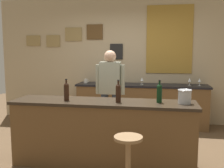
# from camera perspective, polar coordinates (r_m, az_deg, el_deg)

# --- Properties ---
(ground_plane) EXTENTS (10.00, 10.00, 0.00)m
(ground_plane) POSITION_cam_1_polar(r_m,az_deg,el_deg) (4.32, -0.75, -14.73)
(ground_plane) COLOR brown
(back_wall) EXTENTS (6.00, 0.09, 2.80)m
(back_wall) POSITION_cam_1_polar(r_m,az_deg,el_deg) (6.01, 3.02, 5.37)
(back_wall) COLOR tan
(back_wall) RESTS_ON ground_plane
(bar_counter) EXTENTS (2.56, 0.60, 0.92)m
(bar_counter) POSITION_cam_1_polar(r_m,az_deg,el_deg) (3.79, -1.93, -10.50)
(bar_counter) COLOR brown
(bar_counter) RESTS_ON ground_plane
(side_counter) EXTENTS (2.78, 0.56, 0.90)m
(side_counter) POSITION_cam_1_polar(r_m,az_deg,el_deg) (5.71, 6.35, -4.54)
(side_counter) COLOR brown
(side_counter) RESTS_ON ground_plane
(bartender) EXTENTS (0.52, 0.21, 1.62)m
(bartender) POSITION_cam_1_polar(r_m,az_deg,el_deg) (4.65, -0.40, -1.16)
(bartender) COLOR #384766
(bartender) RESTS_ON ground_plane
(bar_stool) EXTENTS (0.32, 0.32, 0.68)m
(bar_stool) POSITION_cam_1_polar(r_m,az_deg,el_deg) (3.04, 3.50, -15.16)
(bar_stool) COLOR olive
(bar_stool) RESTS_ON ground_plane
(wine_bottle_a) EXTENTS (0.07, 0.07, 0.31)m
(wine_bottle_a) POSITION_cam_1_polar(r_m,az_deg,el_deg) (3.75, -9.81, -1.47)
(wine_bottle_a) COLOR black
(wine_bottle_a) RESTS_ON bar_counter
(wine_bottle_b) EXTENTS (0.07, 0.07, 0.31)m
(wine_bottle_b) POSITION_cam_1_polar(r_m,az_deg,el_deg) (3.56, 1.36, -1.82)
(wine_bottle_b) COLOR black
(wine_bottle_b) RESTS_ON bar_counter
(wine_bottle_c) EXTENTS (0.07, 0.07, 0.31)m
(wine_bottle_c) POSITION_cam_1_polar(r_m,az_deg,el_deg) (3.60, 10.19, -1.83)
(wine_bottle_c) COLOR black
(wine_bottle_c) RESTS_ON bar_counter
(ice_bucket) EXTENTS (0.19, 0.19, 0.19)m
(ice_bucket) POSITION_cam_1_polar(r_m,az_deg,el_deg) (3.62, 15.42, -2.56)
(ice_bucket) COLOR #B7BABF
(ice_bucket) RESTS_ON bar_counter
(wine_glass_a) EXTENTS (0.07, 0.07, 0.16)m
(wine_glass_a) POSITION_cam_1_polar(r_m,az_deg,el_deg) (5.59, 6.48, 1.00)
(wine_glass_a) COLOR silver
(wine_glass_a) RESTS_ON side_counter
(wine_glass_b) EXTENTS (0.07, 0.07, 0.16)m
(wine_glass_b) POSITION_cam_1_polar(r_m,az_deg,el_deg) (5.66, 16.42, 0.82)
(wine_glass_b) COLOR silver
(wine_glass_b) RESTS_ON side_counter
(wine_glass_c) EXTENTS (0.07, 0.07, 0.16)m
(wine_glass_c) POSITION_cam_1_polar(r_m,az_deg,el_deg) (5.67, 18.37, 0.76)
(wine_glass_c) COLOR silver
(wine_glass_c) RESTS_ON side_counter
(coffee_mug) EXTENTS (0.13, 0.08, 0.09)m
(coffee_mug) POSITION_cam_1_polar(r_m,az_deg,el_deg) (5.84, -5.68, 0.67)
(coffee_mug) COLOR silver
(coffee_mug) RESTS_ON side_counter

